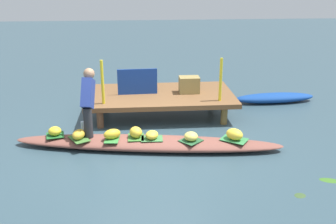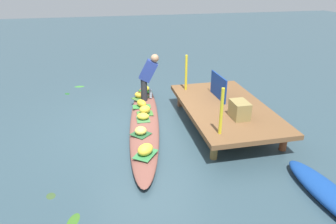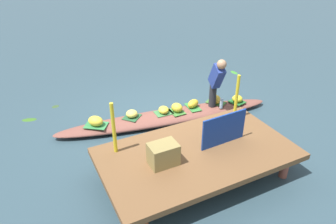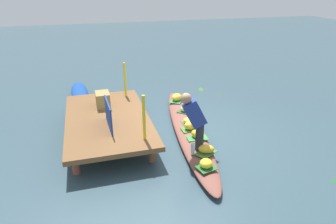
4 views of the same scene
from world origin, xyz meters
name	(u,v)px [view 2 (image 2 of 4)]	position (x,y,z in m)	size (l,w,h in m)	color
canal_water	(145,125)	(0.00, 0.00, 0.00)	(40.00, 40.00, 0.00)	#304651
dock_platform	(225,108)	(0.35, 1.80, 0.42)	(3.20, 1.80, 0.48)	brown
vendor_boat	(145,122)	(0.00, 0.00, 0.10)	(4.83, 0.65, 0.20)	brown
moored_boat	(332,197)	(3.17, 2.40, 0.11)	(1.99, 0.49, 0.22)	navy
leaf_mat_0	(145,114)	(-0.21, 0.04, 0.20)	(0.37, 0.28, 0.01)	#3D7630
banana_bunch_0	(145,110)	(-0.21, 0.04, 0.30)	(0.26, 0.22, 0.20)	yellow
leaf_mat_1	(141,134)	(0.76, -0.18, 0.20)	(0.34, 0.32, 0.01)	#265630
banana_bunch_1	(141,131)	(0.76, -0.18, 0.28)	(0.24, 0.24, 0.16)	#EBD457
leaf_mat_2	(143,119)	(0.07, -0.04, 0.20)	(0.38, 0.29, 0.01)	#3D7741
banana_bunch_2	(143,116)	(0.07, -0.04, 0.27)	(0.27, 0.22, 0.15)	yellow
leaf_mat_3	(140,98)	(-1.22, 0.07, 0.20)	(0.43, 0.27, 0.01)	#3F6F2F
banana_bunch_3	(140,95)	(-1.22, 0.07, 0.28)	(0.30, 0.21, 0.17)	gold
leaf_mat_4	(142,107)	(-0.63, 0.02, 0.20)	(0.44, 0.24, 0.01)	#337C37
banana_bunch_4	(142,103)	(-0.63, 0.02, 0.29)	(0.31, 0.19, 0.18)	gold
leaf_mat_5	(145,91)	(-1.68, 0.27, 0.20)	(0.32, 0.31, 0.01)	#226228
banana_bunch_5	(145,89)	(-1.68, 0.27, 0.28)	(0.23, 0.24, 0.16)	yellow
leaf_mat_6	(146,154)	(1.53, -0.20, 0.20)	(0.45, 0.31, 0.01)	#337D43
banana_bunch_6	(145,149)	(1.53, -0.20, 0.30)	(0.32, 0.24, 0.20)	yellow
vendor_person	(148,75)	(-1.04, 0.27, 0.88)	(0.25, 0.52, 1.20)	#28282D
water_bottle	(151,94)	(-1.18, 0.34, 0.31)	(0.07, 0.07, 0.23)	silver
market_banner	(218,87)	(-0.15, 1.80, 0.76)	(0.86, 0.03, 0.56)	navy
railing_post_west	(186,73)	(-0.85, 1.20, 0.93)	(0.06, 0.06, 0.90)	gold
railing_post_east	(221,112)	(1.55, 1.20, 0.93)	(0.06, 0.06, 0.90)	gold
produce_crate	(240,110)	(0.99, 1.83, 0.66)	(0.44, 0.32, 0.36)	olive
drifting_plant_0	(80,87)	(-3.03, -1.59, 0.00)	(0.30, 0.14, 0.01)	#3A882F
drifting_plant_1	(51,196)	(2.11, -1.79, 0.00)	(0.17, 0.14, 0.01)	#354E28
drifting_plant_2	(67,94)	(-2.47, -1.91, 0.00)	(0.18, 0.13, 0.01)	#205825
drifting_plant_3	(73,221)	(2.73, -1.41, 0.00)	(0.32, 0.15, 0.01)	#376720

